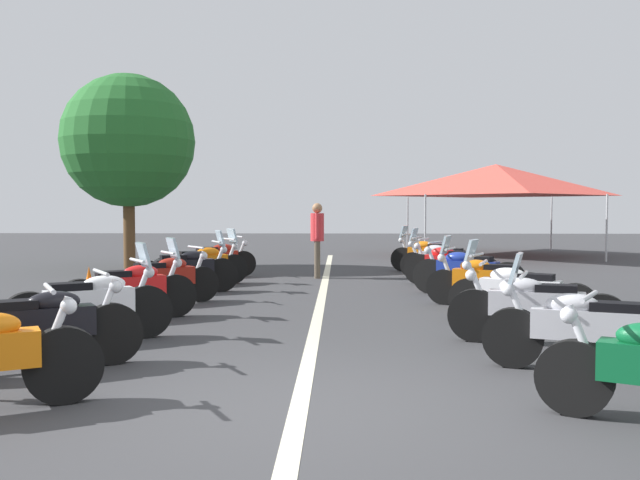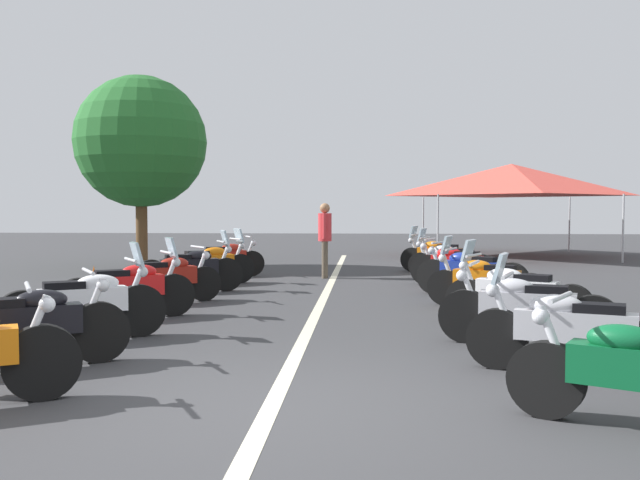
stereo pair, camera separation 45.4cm
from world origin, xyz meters
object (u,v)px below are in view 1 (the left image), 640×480
object	(u,v)px
motorcycle_left_row_5	(186,269)
motorcycle_left_row_1	(37,327)
motorcycle_left_row_4	(163,278)
motorcycle_right_row_7	(441,259)
motorcycle_left_row_2	(92,304)
motorcycle_right_row_8	(429,254)
motorcycle_right_row_5	(467,271)
motorcycle_left_row_3	(131,289)
motorcycle_right_row_1	(587,328)
motorcycle_right_row_6	(450,264)
motorcycle_right_row_3	(518,292)
bystander_1	(317,234)
event_tent	(496,180)
motorcycle_left_row_6	(202,264)
motorcycle_right_row_4	(484,280)
motorcycle_left_row_7	(217,259)
traffic_cone_1	(89,284)
roadside_tree_0	(128,141)
motorcycle_right_row_2	(535,307)

from	to	relation	value
motorcycle_left_row_5	motorcycle_left_row_1	bearing A→B (deg)	-115.09
motorcycle_left_row_4	motorcycle_right_row_7	bearing A→B (deg)	3.92
motorcycle_left_row_2	motorcycle_right_row_8	world-z (taller)	motorcycle_left_row_2
motorcycle_right_row_5	motorcycle_right_row_8	size ratio (longest dim) A/B	1.00
motorcycle_left_row_3	motorcycle_right_row_1	xyz separation A→B (m)	(-3.13, -5.57, -0.01)
motorcycle_left_row_1	motorcycle_left_row_3	bearing A→B (deg)	59.18
motorcycle_left_row_2	motorcycle_right_row_6	distance (m)	8.41
motorcycle_left_row_4	motorcycle_right_row_7	world-z (taller)	motorcycle_right_row_7
motorcycle_left_row_5	motorcycle_right_row_3	bearing A→B (deg)	-56.03
motorcycle_right_row_7	bystander_1	xyz separation A→B (m)	(0.09, 2.93, 0.59)
motorcycle_left_row_3	event_tent	size ratio (longest dim) A/B	0.29
motorcycle_left_row_4	motorcycle_left_row_5	size ratio (longest dim) A/B	0.88
motorcycle_left_row_1	motorcycle_left_row_3	distance (m)	3.25
motorcycle_left_row_3	motorcycle_left_row_6	world-z (taller)	motorcycle_left_row_3
motorcycle_left_row_3	event_tent	bearing A→B (deg)	28.03
motorcycle_left_row_5	motorcycle_right_row_4	size ratio (longest dim) A/B	1.04
motorcycle_left_row_3	bystander_1	xyz separation A→B (m)	(6.30, -2.55, 0.58)
event_tent	motorcycle_right_row_1	bearing A→B (deg)	170.34
motorcycle_left_row_4	motorcycle_right_row_1	xyz separation A→B (m)	(-4.81, -5.52, 0.01)
motorcycle_left_row_5	event_tent	xyz separation A→B (m)	(11.03, -8.45, 2.17)
motorcycle_left_row_7	bystander_1	size ratio (longest dim) A/B	1.04
motorcycle_left_row_6	motorcycle_right_row_6	bearing A→B (deg)	-32.57
motorcycle_left_row_3	motorcycle_right_row_5	xyz separation A→B (m)	(3.04, -5.49, -0.00)
motorcycle_left_row_5	traffic_cone_1	distance (m)	1.88
motorcycle_right_row_3	roadside_tree_0	xyz separation A→B (m)	(8.96, 8.39, 3.04)
motorcycle_right_row_2	motorcycle_right_row_3	size ratio (longest dim) A/B	1.07
motorcycle_right_row_6	motorcycle_right_row_7	distance (m)	1.49
motorcycle_left_row_1	motorcycle_right_row_7	distance (m)	10.91
roadside_tree_0	motorcycle_left_row_5	bearing A→B (deg)	-153.07
motorcycle_right_row_1	motorcycle_left_row_7	bearing A→B (deg)	-40.36
motorcycle_left_row_3	traffic_cone_1	distance (m)	2.61
motorcycle_right_row_2	roadside_tree_0	world-z (taller)	roadside_tree_0
motorcycle_right_row_3	event_tent	bearing A→B (deg)	-73.79
motorcycle_right_row_5	motorcycle_left_row_4	bearing A→B (deg)	44.35
motorcycle_right_row_8	traffic_cone_1	xyz separation A→B (m)	(-5.64, 6.81, -0.17)
motorcycle_left_row_2	motorcycle_left_row_6	world-z (taller)	motorcycle_left_row_2
motorcycle_left_row_3	roadside_tree_0	bearing A→B (deg)	76.07
motorcycle_left_row_1	motorcycle_right_row_4	distance (m)	7.30
motorcycle_right_row_1	roadside_tree_0	size ratio (longest dim) A/B	0.38
motorcycle_left_row_3	motorcycle_right_row_7	world-z (taller)	motorcycle_left_row_3
motorcycle_left_row_7	traffic_cone_1	bearing A→B (deg)	-134.10
motorcycle_left_row_4	traffic_cone_1	bearing A→B (deg)	125.53
motorcycle_right_row_2	motorcycle_right_row_7	distance (m)	7.93
motorcycle_left_row_3	motorcycle_left_row_4	size ratio (longest dim) A/B	1.03
motorcycle_right_row_1	motorcycle_right_row_2	xyz separation A→B (m)	(1.42, 0.13, -0.00)
motorcycle_left_row_6	motorcycle_right_row_6	world-z (taller)	motorcycle_left_row_6
motorcycle_right_row_5	motorcycle_right_row_7	bearing A→B (deg)	-59.39
motorcycle_right_row_4	motorcycle_right_row_8	xyz separation A→B (m)	(6.24, 0.13, 0.01)
motorcycle_right_row_3	roadside_tree_0	bearing A→B (deg)	-19.35
motorcycle_right_row_6	motorcycle_right_row_8	distance (m)	3.09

